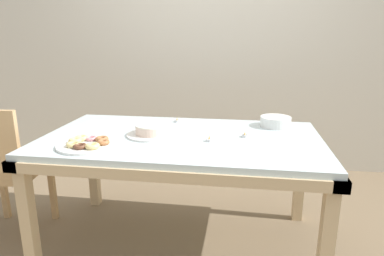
% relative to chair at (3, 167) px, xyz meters
% --- Properties ---
extents(ground_plane, '(12.00, 12.00, 0.00)m').
position_rel_chair_xyz_m(ground_plane, '(1.19, 0.12, -0.52)').
color(ground_plane, '#7A664C').
extents(wall_back, '(8.00, 0.10, 2.60)m').
position_rel_chair_xyz_m(wall_back, '(1.19, 1.69, 0.78)').
color(wall_back, silver).
rests_on(wall_back, ground).
extents(dining_table, '(1.76, 1.00, 0.76)m').
position_rel_chair_xyz_m(dining_table, '(1.19, 0.12, 0.15)').
color(dining_table, silver).
rests_on(dining_table, ground).
extents(chair, '(0.46, 0.46, 0.94)m').
position_rel_chair_xyz_m(chair, '(0.00, 0.00, 0.00)').
color(chair, tan).
rests_on(chair, ground).
extents(cake_chocolate_round, '(0.31, 0.31, 0.07)m').
position_rel_chair_xyz_m(cake_chocolate_round, '(1.00, 0.10, 0.27)').
color(cake_chocolate_round, white).
rests_on(cake_chocolate_round, dining_table).
extents(pastry_platter, '(0.35, 0.35, 0.04)m').
position_rel_chair_xyz_m(pastry_platter, '(0.70, -0.16, 0.25)').
color(pastry_platter, white).
rests_on(pastry_platter, dining_table).
extents(plate_stack, '(0.21, 0.21, 0.07)m').
position_rel_chair_xyz_m(plate_stack, '(1.80, 0.45, 0.27)').
color(plate_stack, white).
rests_on(plate_stack, dining_table).
extents(tealight_centre, '(0.04, 0.04, 0.04)m').
position_rel_chair_xyz_m(tealight_centre, '(1.38, 0.03, 0.25)').
color(tealight_centre, silver).
rests_on(tealight_centre, dining_table).
extents(tealight_near_cakes, '(0.04, 0.04, 0.04)m').
position_rel_chair_xyz_m(tealight_near_cakes, '(1.10, 0.47, 0.25)').
color(tealight_near_cakes, silver).
rests_on(tealight_near_cakes, dining_table).
extents(tealight_near_front, '(0.04, 0.04, 0.04)m').
position_rel_chair_xyz_m(tealight_near_front, '(1.59, 0.15, 0.25)').
color(tealight_near_front, silver).
rests_on(tealight_near_front, dining_table).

